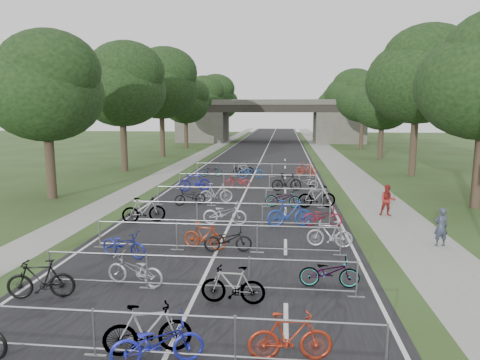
{
  "coord_description": "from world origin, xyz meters",
  "views": [
    {
      "loc": [
        2.48,
        -8.2,
        5.28
      ],
      "look_at": [
        -0.16,
        17.37,
        1.1
      ],
      "focal_mm": 32.0,
      "sensor_mm": 36.0,
      "label": 1
    }
  ],
  "objects_px": {
    "pedestrian_a": "(441,227)",
    "pedestrian_b": "(388,201)",
    "bike_2": "(157,342)",
    "overpass_bridge": "(270,121)",
    "bike_1": "(148,330)"
  },
  "relations": [
    {
      "from": "pedestrian_a",
      "to": "pedestrian_b",
      "type": "xyz_separation_m",
      "value": [
        -0.93,
        4.82,
        0.02
      ]
    },
    {
      "from": "bike_1",
      "to": "overpass_bridge",
      "type": "bearing_deg",
      "value": -16.68
    },
    {
      "from": "overpass_bridge",
      "to": "bike_2",
      "type": "relative_size",
      "value": 15.96
    },
    {
      "from": "bike_1",
      "to": "pedestrian_a",
      "type": "distance_m",
      "value": 12.46
    },
    {
      "from": "overpass_bridge",
      "to": "pedestrian_a",
      "type": "relative_size",
      "value": 20.09
    },
    {
      "from": "bike_1",
      "to": "pedestrian_b",
      "type": "height_order",
      "value": "pedestrian_b"
    },
    {
      "from": "overpass_bridge",
      "to": "bike_1",
      "type": "relative_size",
      "value": 16.15
    },
    {
      "from": "pedestrian_b",
      "to": "bike_2",
      "type": "bearing_deg",
      "value": -115.25
    },
    {
      "from": "bike_2",
      "to": "pedestrian_a",
      "type": "bearing_deg",
      "value": -63.09
    },
    {
      "from": "bike_2",
      "to": "pedestrian_b",
      "type": "xyz_separation_m",
      "value": [
        7.8,
        13.74,
        0.28
      ]
    },
    {
      "from": "bike_1",
      "to": "pedestrian_a",
      "type": "relative_size",
      "value": 1.24
    },
    {
      "from": "pedestrian_a",
      "to": "pedestrian_b",
      "type": "bearing_deg",
      "value": -89.2
    },
    {
      "from": "overpass_bridge",
      "to": "bike_1",
      "type": "distance_m",
      "value": 64.88
    },
    {
      "from": "bike_1",
      "to": "pedestrian_b",
      "type": "distance_m",
      "value": 15.65
    },
    {
      "from": "bike_2",
      "to": "pedestrian_a",
      "type": "distance_m",
      "value": 12.49
    }
  ]
}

